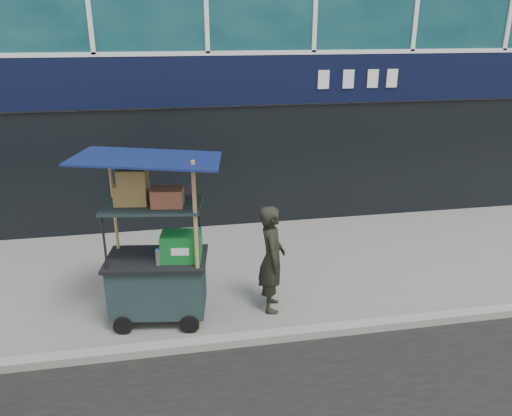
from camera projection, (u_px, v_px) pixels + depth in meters
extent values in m
plane|color=slate|center=(242.00, 334.00, 6.68)|extent=(80.00, 80.00, 0.00)
cube|color=gray|center=(245.00, 339.00, 6.48)|extent=(80.00, 0.18, 0.12)
cube|color=black|center=(209.00, 82.00, 9.23)|extent=(15.68, 0.06, 0.90)
cube|color=black|center=(211.00, 169.00, 9.86)|extent=(15.68, 0.04, 2.40)
cube|color=#192A2B|center=(158.00, 284.00, 6.89)|extent=(1.36, 0.91, 0.74)
cylinder|color=black|center=(123.00, 326.00, 6.65)|extent=(0.26, 0.09, 0.25)
cylinder|color=black|center=(189.00, 324.00, 6.68)|extent=(0.26, 0.09, 0.25)
cube|color=black|center=(156.00, 259.00, 6.76)|extent=(1.46, 1.01, 0.04)
cylinder|color=black|center=(105.00, 244.00, 6.31)|extent=(0.04, 0.04, 0.79)
cylinder|color=black|center=(196.00, 243.00, 6.35)|extent=(0.04, 0.04, 0.79)
cylinder|color=black|center=(116.00, 225.00, 6.90)|extent=(0.04, 0.04, 0.79)
cylinder|color=black|center=(200.00, 224.00, 6.94)|extent=(0.04, 0.04, 0.79)
cube|color=#192A2B|center=(152.00, 206.00, 6.49)|extent=(1.36, 0.91, 0.03)
cylinder|color=#9D8647|center=(197.00, 250.00, 6.39)|extent=(0.06, 0.06, 2.37)
cylinder|color=#9D8647|center=(117.00, 235.00, 6.96)|extent=(0.05, 0.05, 2.27)
cube|color=#0D184C|center=(149.00, 158.00, 6.27)|extent=(1.95, 1.51, 0.21)
cube|color=#10661F|center=(181.00, 246.00, 6.65)|extent=(0.58, 0.44, 0.37)
cylinder|color=silver|center=(158.00, 257.00, 6.52)|extent=(0.08, 0.08, 0.21)
cylinder|color=#183CB4|center=(158.00, 249.00, 6.48)|extent=(0.04, 0.04, 0.02)
cube|color=olive|center=(132.00, 194.00, 6.48)|extent=(0.46, 0.37, 0.26)
cube|color=#9C6F44|center=(167.00, 197.00, 6.40)|extent=(0.44, 0.35, 0.23)
cube|color=olive|center=(132.00, 177.00, 6.38)|extent=(0.41, 0.33, 0.21)
imported|color=black|center=(272.00, 259.00, 7.05)|extent=(0.47, 0.63, 1.58)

